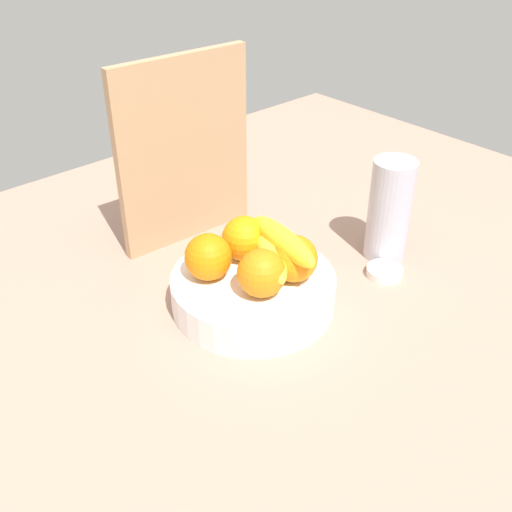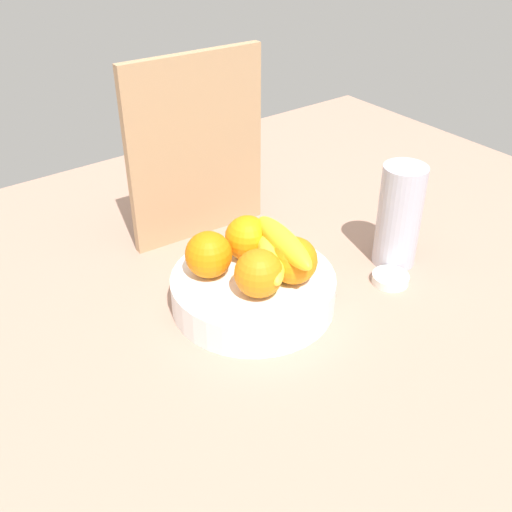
# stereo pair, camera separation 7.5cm
# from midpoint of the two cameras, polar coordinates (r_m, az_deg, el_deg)

# --- Properties ---
(ground_plane) EXTENTS (1.80, 1.40, 0.03)m
(ground_plane) POSITION_cam_midpoint_polar(r_m,az_deg,el_deg) (1.05, -2.30, -5.22)
(ground_plane) COLOR #A37E6B
(fruit_bowl) EXTENTS (0.28, 0.28, 0.06)m
(fruit_bowl) POSITION_cam_midpoint_polar(r_m,az_deg,el_deg) (1.03, -2.09, -3.27)
(fruit_bowl) COLOR white
(fruit_bowl) RESTS_ON ground_plane
(orange_front_left) EXTENTS (0.08, 0.08, 0.08)m
(orange_front_left) POSITION_cam_midpoint_polar(r_m,az_deg,el_deg) (0.99, -6.65, -0.15)
(orange_front_left) COLOR orange
(orange_front_left) RESTS_ON fruit_bowl
(orange_front_right) EXTENTS (0.08, 0.08, 0.08)m
(orange_front_right) POSITION_cam_midpoint_polar(r_m,az_deg,el_deg) (0.95, -1.73, -1.68)
(orange_front_right) COLOR orange
(orange_front_right) RESTS_ON fruit_bowl
(orange_center) EXTENTS (0.08, 0.08, 0.08)m
(orange_center) POSITION_cam_midpoint_polar(r_m,az_deg,el_deg) (0.98, 1.41, -0.29)
(orange_center) COLOR orange
(orange_center) RESTS_ON fruit_bowl
(orange_back_left) EXTENTS (0.08, 0.08, 0.08)m
(orange_back_left) POSITION_cam_midpoint_polar(r_m,az_deg,el_deg) (1.04, -3.16, 1.60)
(orange_back_left) COLOR orange
(orange_back_left) RESTS_ON fruit_bowl
(banana_bunch) EXTENTS (0.15, 0.18, 0.08)m
(banana_bunch) POSITION_cam_midpoint_polar(r_m,az_deg,el_deg) (0.99, -0.25, 0.29)
(banana_bunch) COLOR yellow
(banana_bunch) RESTS_ON fruit_bowl
(cutting_board) EXTENTS (0.28, 0.03, 0.36)m
(cutting_board) POSITION_cam_midpoint_polar(r_m,az_deg,el_deg) (1.16, -8.57, 9.59)
(cutting_board) COLOR tan
(cutting_board) RESTS_ON ground_plane
(thermos_tumbler) EXTENTS (0.08, 0.08, 0.19)m
(thermos_tumbler) POSITION_cam_midpoint_polar(r_m,az_deg,el_deg) (1.14, 10.58, 4.23)
(thermos_tumbler) COLOR #B1B3C4
(thermos_tumbler) RESTS_ON ground_plane
(jar_lid) EXTENTS (0.07, 0.07, 0.02)m
(jar_lid) POSITION_cam_midpoint_polar(r_m,az_deg,el_deg) (1.13, 10.11, -1.52)
(jar_lid) COLOR silver
(jar_lid) RESTS_ON ground_plane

